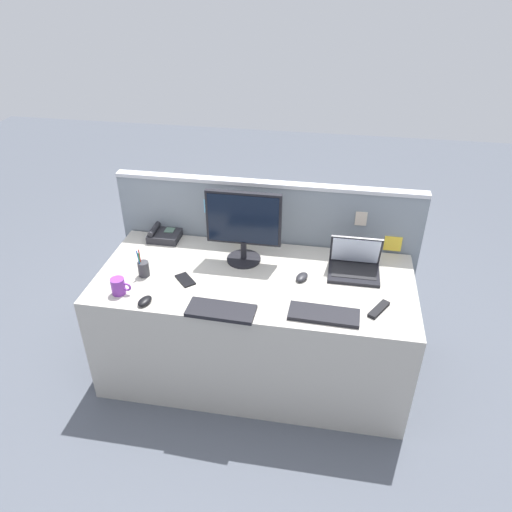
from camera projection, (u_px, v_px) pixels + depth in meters
ground_plane at (255, 368)px, 3.30m from camera, size 10.00×10.00×0.00m
desk at (255, 326)px, 3.11m from camera, size 1.87×0.83×0.74m
cubicle_divider at (266, 259)px, 3.37m from camera, size 1.98×0.08×1.15m
desktop_monitor at (244, 224)px, 2.94m from camera, size 0.46×0.21×0.46m
laptop at (354, 263)px, 2.94m from camera, size 0.30×0.24×0.23m
desk_phone at (164, 234)px, 3.29m from camera, size 0.20×0.19×0.08m
keyboard_main at (324, 314)px, 2.60m from camera, size 0.38×0.16×0.02m
keyboard_spare at (221, 311)px, 2.63m from camera, size 0.37×0.17×0.02m
computer_mouse_right_hand at (145, 301)px, 2.69m from camera, size 0.09×0.11×0.03m
computer_mouse_left_hand at (302, 277)px, 2.89m from camera, size 0.09×0.11×0.03m
pen_cup at (143, 268)px, 2.90m from camera, size 0.07×0.07×0.18m
cell_phone_black_slab at (185, 280)px, 2.88m from camera, size 0.15×0.15×0.01m
tv_remote at (379, 309)px, 2.64m from camera, size 0.13×0.17×0.02m
coffee_mug at (119, 286)px, 2.75m from camera, size 0.12×0.08×0.10m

